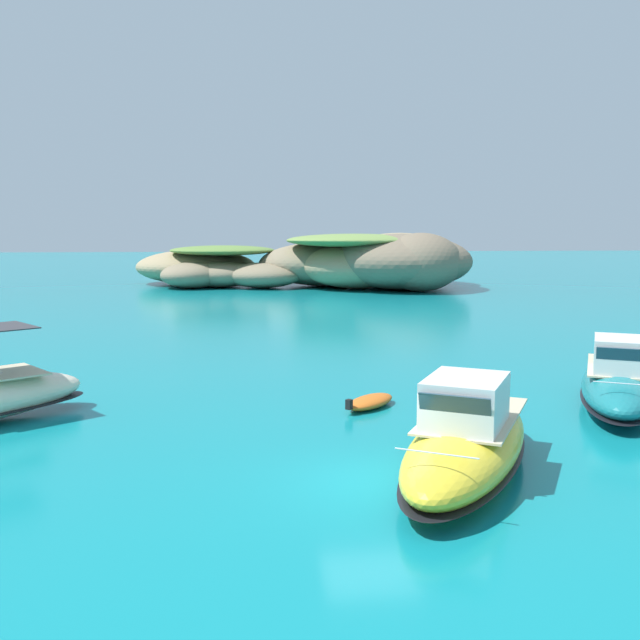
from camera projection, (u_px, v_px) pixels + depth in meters
name	position (u px, v px, depth m)	size (l,w,h in m)	color
ground_plane	(371.00, 484.00, 18.22)	(400.00, 400.00, 0.00)	#0F7F89
islet_large	(382.00, 260.00, 81.62)	(28.47, 28.05, 6.29)	#9E8966
islet_small	(210.00, 268.00, 83.94)	(24.07, 23.16, 4.77)	#84755B
motorboat_teal	(619.00, 383.00, 26.15)	(6.51, 9.25, 2.65)	#19727A
motorboat_yellow	(467.00, 441.00, 18.90)	(6.95, 9.49, 2.74)	yellow
dinghy_tender	(370.00, 402.00, 26.04)	(2.56, 2.67, 0.58)	orange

